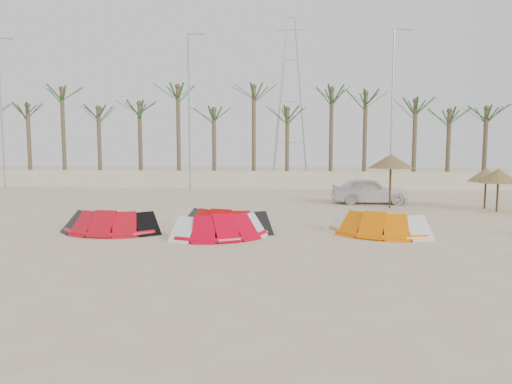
# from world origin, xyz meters

# --- Properties ---
(ground) EXTENTS (120.00, 120.00, 0.00)m
(ground) POSITION_xyz_m (0.00, 0.00, 0.00)
(ground) COLOR beige
(ground) RESTS_ON ground
(boundary_wall) EXTENTS (60.00, 0.30, 1.30)m
(boundary_wall) POSITION_xyz_m (0.00, 22.00, 0.65)
(boundary_wall) COLOR beige
(boundary_wall) RESTS_ON ground
(palm_line) EXTENTS (52.00, 4.00, 7.70)m
(palm_line) POSITION_xyz_m (0.67, 23.50, 6.44)
(palm_line) COLOR brown
(palm_line) RESTS_ON ground
(lamp_a) EXTENTS (1.25, 0.14, 11.00)m
(lamp_a) POSITION_xyz_m (-19.96, 20.00, 5.77)
(lamp_a) COLOR #A5A8AD
(lamp_a) RESTS_ON ground
(lamp_b) EXTENTS (1.25, 0.14, 11.00)m
(lamp_b) POSITION_xyz_m (-5.96, 20.00, 5.77)
(lamp_b) COLOR #A5A8AD
(lamp_b) RESTS_ON ground
(lamp_c) EXTENTS (1.25, 0.14, 11.00)m
(lamp_c) POSITION_xyz_m (8.04, 20.00, 5.77)
(lamp_c) COLOR #A5A8AD
(lamp_c) RESTS_ON ground
(pylon) EXTENTS (3.00, 3.00, 14.00)m
(pylon) POSITION_xyz_m (1.00, 28.00, 0.00)
(pylon) COLOR #A5A8AD
(pylon) RESTS_ON ground
(kite_red_left) EXTENTS (3.57, 1.66, 0.90)m
(kite_red_left) POSITION_xyz_m (-5.02, 3.87, 0.42)
(kite_red_left) COLOR #B70816
(kite_red_left) RESTS_ON ground
(kite_red_mid) EXTENTS (3.76, 2.26, 0.90)m
(kite_red_mid) POSITION_xyz_m (-1.02, 4.56, 0.42)
(kite_red_mid) COLOR #BE0706
(kite_red_mid) RESTS_ON ground
(kite_red_right) EXTENTS (3.78, 2.72, 0.90)m
(kite_red_right) POSITION_xyz_m (-0.91, 3.36, 0.42)
(kite_red_right) COLOR red
(kite_red_right) RESTS_ON ground
(kite_orange) EXTENTS (3.96, 2.76, 0.90)m
(kite_orange) POSITION_xyz_m (4.41, 4.38, 0.42)
(kite_orange) COLOR #E86800
(kite_orange) RESTS_ON ground
(parasol_left) EXTENTS (2.27, 2.27, 2.73)m
(parasol_left) POSITION_xyz_m (6.30, 11.42, 2.37)
(parasol_left) COLOR #4C331E
(parasol_left) RESTS_ON ground
(parasol_mid) EXTENTS (1.85, 1.85, 2.09)m
(parasol_mid) POSITION_xyz_m (11.15, 10.59, 1.73)
(parasol_mid) COLOR #4C331E
(parasol_mid) RESTS_ON ground
(parasol_right) EXTENTS (1.75, 1.75, 2.06)m
(parasol_right) POSITION_xyz_m (11.03, 11.70, 1.71)
(parasol_right) COLOR #4C331E
(parasol_right) RESTS_ON ground
(car) EXTENTS (4.13, 1.71, 1.40)m
(car) POSITION_xyz_m (5.58, 13.33, 0.70)
(car) COLOR white
(car) RESTS_ON ground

